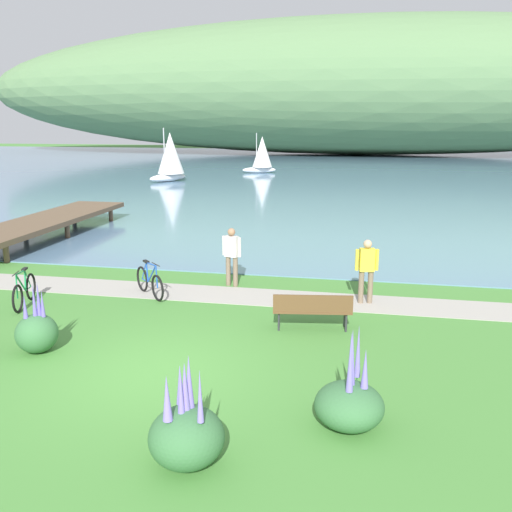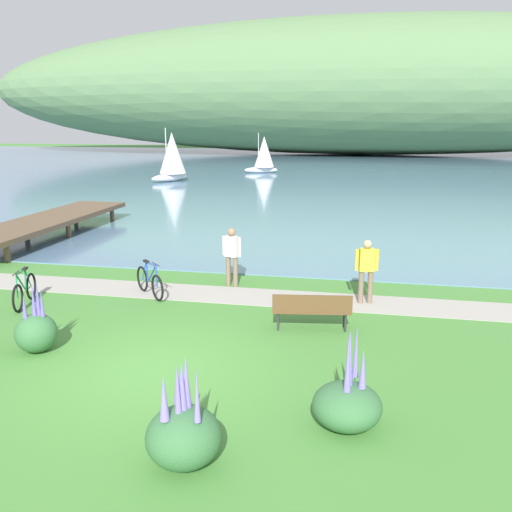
{
  "view_description": "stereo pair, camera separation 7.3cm",
  "coord_description": "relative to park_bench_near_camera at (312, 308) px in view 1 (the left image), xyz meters",
  "views": [
    {
      "loc": [
        3.83,
        -9.24,
        4.67
      ],
      "look_at": [
        0.91,
        5.55,
        1.0
      ],
      "focal_mm": 38.91,
      "sensor_mm": 36.0,
      "label": 1
    },
    {
      "loc": [
        3.9,
        -9.23,
        4.67
      ],
      "look_at": [
        0.91,
        5.55,
        1.0
      ],
      "focal_mm": 38.91,
      "sensor_mm": 36.0,
      "label": 2
    }
  ],
  "objects": [
    {
      "name": "ground_plane",
      "position": [
        -2.77,
        -2.78,
        -0.52
      ],
      "size": [
        200.0,
        200.0,
        0.0
      ],
      "primitive_type": "plane",
      "color": "#478438"
    },
    {
      "name": "person_on_the_grass",
      "position": [
        1.18,
        2.19,
        0.46
      ],
      "size": [
        0.6,
        0.29,
        1.71
      ],
      "color": "#72604C",
      "rests_on": "ground"
    },
    {
      "name": "echium_bush_mid_cluster",
      "position": [
        -5.47,
        -2.36,
        -0.09
      ],
      "size": [
        0.86,
        0.86,
        1.5
      ],
      "color": "#386B3D",
      "rests_on": "ground"
    },
    {
      "name": "sailboat_toward_hillside",
      "position": [
        -14.17,
        30.08,
        1.47
      ],
      "size": [
        2.93,
        3.54,
        4.14
      ],
      "color": "white",
      "rests_on": "bay_water"
    },
    {
      "name": "park_bench_near_camera",
      "position": [
        0.0,
        0.0,
        0.0
      ],
      "size": [
        1.85,
        0.73,
        0.88
      ],
      "color": "brown",
      "rests_on": "ground"
    },
    {
      "name": "sailboat_mid_bay",
      "position": [
        -8.43,
        38.7,
        1.22
      ],
      "size": [
        3.19,
        2.3,
        3.61
      ],
      "color": "white",
      "rests_on": "bay_water"
    },
    {
      "name": "shoreline_path",
      "position": [
        -2.77,
        2.15,
        -0.52
      ],
      "size": [
        60.0,
        1.5,
        0.01
      ],
      "primitive_type": "cube",
      "color": "#A39E93",
      "rests_on": "ground"
    },
    {
      "name": "bicycle_leaning_near_bench",
      "position": [
        -4.61,
        1.68,
        -0.12
      ],
      "size": [
        1.29,
        1.3,
        1.01
      ],
      "color": "black",
      "rests_on": "ground"
    },
    {
      "name": "echium_bush_beside_closest",
      "position": [
        -1.21,
        -5.5,
        -0.05
      ],
      "size": [
        1.06,
        1.06,
        1.61
      ],
      "color": "#386B3D",
      "rests_on": "ground"
    },
    {
      "name": "bay_water",
      "position": [
        -2.77,
        44.27,
        -0.5
      ],
      "size": [
        180.0,
        80.0,
        0.04
      ],
      "primitive_type": "cube",
      "color": "#5B7F9E",
      "rests_on": "ground"
    },
    {
      "name": "bicycle_beside_path",
      "position": [
        -7.48,
        0.26,
        -0.12
      ],
      "size": [
        0.54,
        1.72,
        1.01
      ],
      "color": "black",
      "rests_on": "ground"
    },
    {
      "name": "pier_dock",
      "position": [
        -11.77,
        8.27,
        0.17
      ],
      "size": [
        2.4,
        10.0,
        0.8
      ],
      "color": "brown",
      "rests_on": "ground"
    },
    {
      "name": "distant_hillside",
      "position": [
        -0.41,
        70.29,
        8.87
      ],
      "size": [
        113.39,
        28.0,
        18.7
      ],
      "primitive_type": "ellipsoid",
      "color": "#567A4C",
      "rests_on": "bay_water"
    },
    {
      "name": "person_at_shoreline",
      "position": [
        -2.63,
        3.05,
        0.46
      ],
      "size": [
        0.59,
        0.32,
        1.71
      ],
      "color": "#72604C",
      "rests_on": "ground"
    },
    {
      "name": "echium_bush_far_cluster",
      "position": [
        0.97,
        -4.06,
        -0.12
      ],
      "size": [
        1.09,
        1.09,
        1.65
      ],
      "color": "#386B3D",
      "rests_on": "ground"
    }
  ]
}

